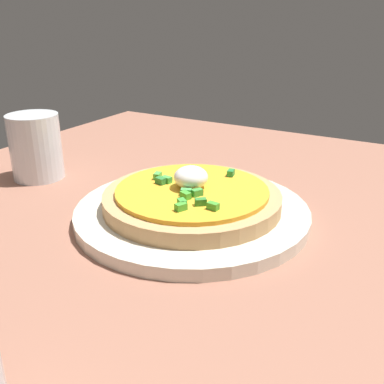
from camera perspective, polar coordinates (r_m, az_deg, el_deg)
name	(u,v)px	position (r cm, az deg, el deg)	size (l,w,h in cm)	color
dining_table	(129,216)	(61.95, -8.08, -3.01)	(96.63, 73.93, 3.48)	#93604D
plate	(192,212)	(56.34, 0.00, -2.61)	(29.38, 29.38, 1.55)	silver
pizza	(192,197)	(55.51, -0.01, -0.67)	(22.24, 22.24, 5.22)	tan
cup_near	(36,149)	(72.98, -19.36, 5.23)	(7.78, 7.78, 10.03)	silver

